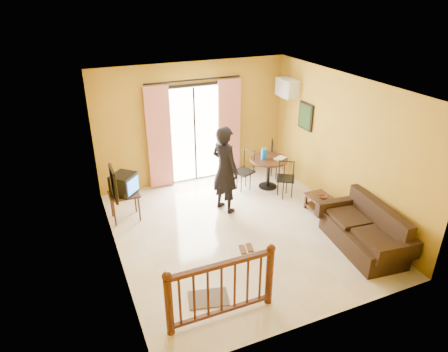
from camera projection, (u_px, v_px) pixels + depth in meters
name	position (u px, v px, depth m)	size (l,w,h in m)	color
ground	(238.00, 231.00, 7.69)	(5.00, 5.00, 0.00)	beige
room_shell	(240.00, 149.00, 6.95)	(5.00, 5.00, 5.00)	white
balcony_door	(195.00, 133.00, 9.19)	(2.25, 0.14, 2.46)	black
tv_table	(124.00, 197.00, 7.88)	(0.58, 0.48, 0.58)	black
television	(124.00, 184.00, 7.76)	(0.61, 0.61, 0.41)	black
picture_left	(114.00, 184.00, 6.07)	(0.05, 0.42, 0.52)	black
dining_table	(269.00, 165.00, 9.11)	(0.86, 0.86, 0.72)	black
water_jug	(264.00, 154.00, 8.97)	(0.14, 0.14, 0.25)	blue
serving_tray	(280.00, 158.00, 9.04)	(0.28, 0.18, 0.02)	silver
dining_chairs	(268.00, 187.00, 9.34)	(1.59, 1.49, 0.95)	black
air_conditioner	(287.00, 88.00, 9.11)	(0.31, 0.60, 0.40)	white
botanical_print	(306.00, 116.00, 8.83)	(0.05, 0.50, 0.60)	black
coffee_table	(323.00, 204.00, 8.14)	(0.44, 0.80, 0.36)	black
bowl	(323.00, 197.00, 8.11)	(0.18, 0.18, 0.06)	#54301D
sofa	(365.00, 232.00, 7.09)	(0.99, 1.83, 0.83)	black
standing_person	(225.00, 170.00, 8.04)	(0.67, 0.44, 1.83)	black
stair_balustrade	(222.00, 286.00, 5.46)	(1.63, 0.13, 1.04)	#471E0F
doormat	(208.00, 298.00, 6.02)	(0.60, 0.40, 0.02)	#60564D
sandals	(246.00, 249.00, 7.15)	(0.30, 0.27, 0.03)	#54301D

